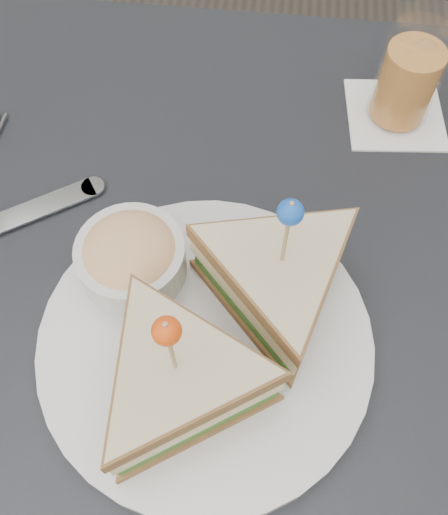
# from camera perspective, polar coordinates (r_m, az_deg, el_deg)

# --- Properties ---
(ground_plane) EXTENTS (3.50, 3.50, 0.00)m
(ground_plane) POSITION_cam_1_polar(r_m,az_deg,el_deg) (1.26, -0.53, -18.34)
(ground_plane) COLOR #3F3833
(table) EXTENTS (0.80, 0.80, 0.75)m
(table) POSITION_cam_1_polar(r_m,az_deg,el_deg) (0.61, -1.04, -6.48)
(table) COLOR black
(table) RESTS_ON ground
(plate_meal) EXTENTS (0.33, 0.32, 0.17)m
(plate_meal) POSITION_cam_1_polar(r_m,az_deg,el_deg) (0.48, -1.00, -6.67)
(plate_meal) COLOR silver
(plate_meal) RESTS_ON table
(drink_set) EXTENTS (0.12, 0.12, 0.14)m
(drink_set) POSITION_cam_1_polar(r_m,az_deg,el_deg) (0.65, 17.98, 16.90)
(drink_set) COLOR white
(drink_set) RESTS_ON table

